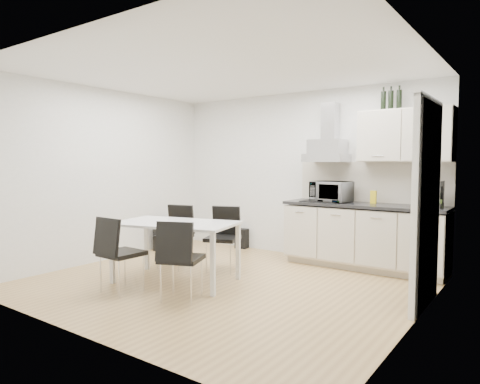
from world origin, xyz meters
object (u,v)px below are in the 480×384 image
object	(u,v)px
kitchenette	(367,210)
guitar_amp	(166,235)
chair_far_right	(222,239)
floor_speaker	(242,238)
dining_table	(176,228)
chair_far_left	(174,237)
chair_near_right	(181,260)
chair_near_left	(122,254)

from	to	relation	value
kitchenette	guitar_amp	world-z (taller)	kitchenette
chair_far_right	guitar_amp	size ratio (longest dim) A/B	1.46
kitchenette	floor_speaker	bearing A→B (deg)	175.82
chair_far_right	guitar_amp	world-z (taller)	chair_far_right
dining_table	guitar_amp	distance (m)	2.15
chair_far_left	floor_speaker	xyz separation A→B (m)	(-0.02, 1.70, -0.27)
floor_speaker	chair_far_right	bearing A→B (deg)	-74.02
kitchenette	guitar_amp	xyz separation A→B (m)	(-3.30, -0.63, -0.60)
chair_far_right	kitchenette	bearing A→B (deg)	-160.92
chair_far_left	chair_near_right	size ratio (longest dim) A/B	1.00
guitar_amp	chair_near_right	bearing A→B (deg)	-60.96
chair_far_left	chair_near_left	xyz separation A→B (m)	(0.31, -1.17, 0.00)
chair_far_right	chair_near_left	world-z (taller)	same
floor_speaker	chair_near_right	bearing A→B (deg)	-77.45
kitchenette	chair_far_left	bearing A→B (deg)	-145.57
kitchenette	dining_table	size ratio (longest dim) A/B	1.54
chair_near_left	guitar_amp	distance (m)	2.50
dining_table	chair_far_left	xyz separation A→B (m)	(-0.51, 0.49, -0.23)
dining_table	chair_near_right	size ratio (longest dim) A/B	1.86
chair_near_right	floor_speaker	xyz separation A→B (m)	(-1.08, 2.67, -0.27)
chair_far_right	chair_near_left	bearing A→B (deg)	56.15
dining_table	chair_far_right	bearing A→B (deg)	64.73
guitar_amp	chair_near_left	bearing A→B (deg)	-75.91
chair_far_left	chair_near_left	size ratio (longest dim) A/B	1.00
chair_far_left	chair_near_right	distance (m)	1.44
chair_far_left	floor_speaker	size ratio (longest dim) A/B	2.63
chair_far_right	chair_near_right	xyz separation A→B (m)	(0.39, -1.23, 0.00)
dining_table	chair_far_right	size ratio (longest dim) A/B	1.86
kitchenette	chair_near_left	world-z (taller)	kitchenette
dining_table	chair_near_left	world-z (taller)	chair_near_left
chair_far_right	floor_speaker	distance (m)	1.62
floor_speaker	dining_table	bearing A→B (deg)	-85.78
chair_far_right	chair_far_left	bearing A→B (deg)	1.02
chair_near_left	guitar_amp	bearing A→B (deg)	125.06
chair_far_right	chair_near_left	size ratio (longest dim) A/B	1.00
chair_near_left	floor_speaker	bearing A→B (deg)	98.12
chair_near_left	chair_near_right	world-z (taller)	same
kitchenette	floor_speaker	xyz separation A→B (m)	(-2.26, 0.17, -0.66)
chair_far_right	floor_speaker	bearing A→B (deg)	-84.54
dining_table	guitar_amp	size ratio (longest dim) A/B	2.72
dining_table	chair_near_right	xyz separation A→B (m)	(0.55, -0.48, -0.23)
floor_speaker	chair_far_left	bearing A→B (deg)	-98.71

